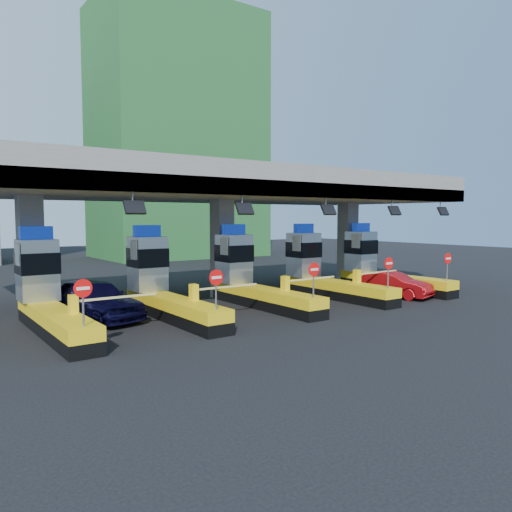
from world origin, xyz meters
TOP-DOWN VIEW (x-y plane):
  - ground at (0.00, 0.00)m, footprint 120.00×120.00m
  - toll_canopy at (0.00, 2.87)m, footprint 28.00×12.09m
  - toll_lane_far_left at (-10.00, 0.28)m, footprint 4.43×8.00m
  - toll_lane_left at (-5.00, 0.28)m, footprint 4.43×8.00m
  - toll_lane_center at (0.00, 0.28)m, footprint 4.43×8.00m
  - toll_lane_right at (5.00, 0.28)m, footprint 4.43×8.00m
  - toll_lane_far_right at (10.00, 0.28)m, footprint 4.43×8.00m
  - bg_building_scaffold at (12.00, 32.00)m, footprint 18.00×12.00m
  - van at (-7.88, 0.99)m, footprint 3.48×5.79m
  - red_car at (7.97, -2.51)m, footprint 2.54×4.60m

SIDE VIEW (x-z plane):
  - ground at x=0.00m, z-range 0.00..0.00m
  - red_car at x=7.97m, z-range 0.00..1.44m
  - van at x=-7.88m, z-range 0.00..1.85m
  - toll_lane_far_left at x=-10.00m, z-range -0.68..3.47m
  - toll_lane_left at x=-5.00m, z-range -0.68..3.47m
  - toll_lane_center at x=0.00m, z-range -0.68..3.47m
  - toll_lane_right at x=5.00m, z-range -0.68..3.47m
  - toll_lane_far_right at x=10.00m, z-range -0.68..3.47m
  - toll_canopy at x=0.00m, z-range 2.63..9.63m
  - bg_building_scaffold at x=12.00m, z-range 0.00..28.00m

